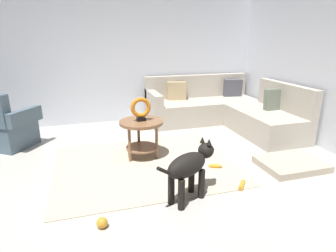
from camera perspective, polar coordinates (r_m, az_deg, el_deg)
ground_plane at (r=3.23m, az=-4.73°, el=-14.05°), size 6.00×6.00×0.10m
wall_back at (r=5.67m, az=-11.57°, el=14.32°), size 6.00×0.12×2.70m
area_rug at (r=3.84m, az=-4.77°, el=-7.73°), size 2.30×1.90×0.01m
sectional_couch at (r=5.52m, az=11.21°, el=3.11°), size 2.20×2.25×0.88m
armchair at (r=4.96m, az=-29.78°, el=-0.23°), size 1.00×0.95×0.88m
side_table at (r=3.93m, az=-5.36°, el=-0.67°), size 0.60×0.60×0.54m
torus_sculpture at (r=3.84m, az=-5.49°, el=3.50°), size 0.28×0.08×0.33m
dog_bed_mat at (r=4.08m, az=23.51°, el=-7.03°), size 0.80×0.60×0.09m
dog at (r=2.93m, az=4.41°, el=-8.05°), size 0.77×0.46×0.63m
dog_toy_ball at (r=2.75m, az=-13.11°, el=-18.41°), size 0.10×0.10×0.10m
dog_toy_rope at (r=3.40m, az=14.61°, el=-11.43°), size 0.16×0.18×0.05m
dog_toy_bone at (r=3.78m, az=9.46°, el=-7.93°), size 0.19×0.13×0.06m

